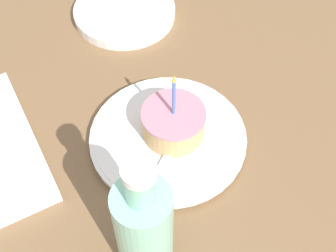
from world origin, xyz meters
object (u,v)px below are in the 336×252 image
Objects in this scene: fork at (162,166)px; side_plate at (125,12)px; plate at (168,138)px; cake_slice at (173,123)px; bottle at (144,229)px.

fork is 0.39m from side_plate.
cake_slice is at bearing -82.24° from plate.
side_plate reaches higher than plate.
bottle reaches higher than cake_slice.
cake_slice is (0.00, -0.01, 0.03)m from plate.
side_plate is (0.32, -0.06, -0.03)m from cake_slice.
plate is 0.22m from bottle.
bottle is (-0.16, 0.13, 0.05)m from cake_slice.
cake_slice is at bearing -38.89° from bottle.
cake_slice is 0.56× the size of bottle.
bottle is at bearing 143.23° from plate.
fork is 0.16m from bottle.
side_plate is (0.32, -0.07, -0.00)m from plate.
plate is 0.04m from cake_slice.
cake_slice is 0.66× the size of side_plate.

